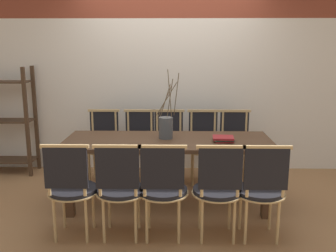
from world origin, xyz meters
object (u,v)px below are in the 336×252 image
book_stack (223,139)px  chair_near_center (163,187)px  chair_far_center (169,144)px  shelving_rack (5,121)px  vase_centerpiece (166,127)px  dining_table (168,149)px

book_stack → chair_near_center: bearing=-131.8°
chair_far_center → shelving_rack: shelving_rack is taller
chair_far_center → vase_centerpiece: size_ratio=1.23×
chair_near_center → vase_centerpiece: 0.90m
shelving_rack → chair_far_center: bearing=-7.5°
vase_centerpiece → dining_table: bearing=-68.4°
shelving_rack → chair_near_center: bearing=-39.3°
chair_near_center → chair_far_center: same height
chair_far_center → vase_centerpiece: vase_centerpiece is taller
vase_centerpiece → shelving_rack: 2.44m
dining_table → book_stack: book_stack is taller
chair_near_center → shelving_rack: (-2.21, 1.81, 0.23)m
chair_far_center → shelving_rack: bearing=-7.5°
dining_table → chair_far_center: bearing=90.6°
vase_centerpiece → book_stack: 0.63m
chair_near_center → chair_far_center: bearing=89.1°
dining_table → shelving_rack: bearing=154.9°
dining_table → book_stack: (0.59, -0.07, 0.13)m
dining_table → chair_near_center: size_ratio=2.42×
book_stack → shelving_rack: (-2.83, 1.12, -0.04)m
chair_near_center → dining_table: bearing=87.7°
chair_near_center → vase_centerpiece: vase_centerpiece is taller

